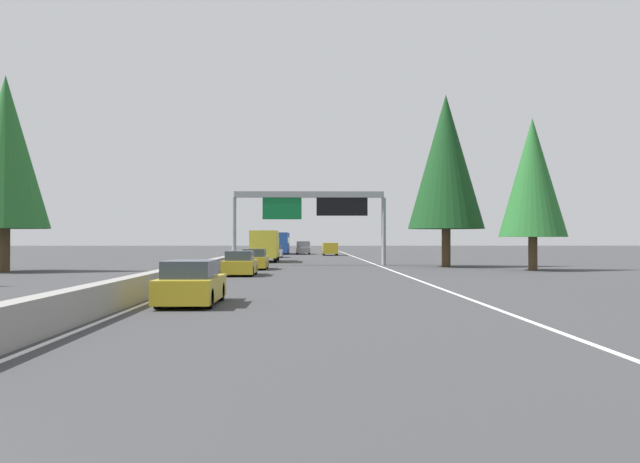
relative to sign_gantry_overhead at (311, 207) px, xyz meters
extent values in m
plane|color=#38383A|center=(9.74, 6.04, -4.85)|extent=(320.00, 320.00, 0.00)
cube|color=gray|center=(29.74, 6.34, -4.40)|extent=(180.00, 0.56, 0.90)
cube|color=silver|center=(19.74, -5.48, -4.84)|extent=(160.00, 0.16, 0.01)
cube|color=silver|center=(19.74, 5.79, -4.84)|extent=(160.00, 0.16, 0.01)
cylinder|color=gray|center=(0.04, 6.34, -2.05)|extent=(0.36, 0.36, 5.59)
cylinder|color=gray|center=(0.04, -5.98, -2.05)|extent=(0.36, 0.36, 5.59)
cube|color=gray|center=(0.04, 0.18, 0.99)|extent=(0.50, 12.32, 0.50)
cube|color=#0C602D|center=(-0.11, 2.40, -0.11)|extent=(0.12, 3.20, 1.90)
cube|color=black|center=(-0.11, -2.53, -0.01)|extent=(0.16, 4.20, 1.50)
cube|color=#AD931E|center=(-33.36, 4.20, -4.32)|extent=(4.40, 1.80, 0.76)
cube|color=#2D3847|center=(-33.58, 4.20, -3.66)|extent=(2.46, 1.51, 0.56)
cylinder|color=black|center=(-31.96, 4.99, -4.53)|extent=(0.64, 0.22, 0.64)
cylinder|color=black|center=(-31.96, 3.41, -4.53)|extent=(0.64, 0.22, 0.64)
cylinder|color=black|center=(-34.77, 4.99, -4.53)|extent=(0.64, 0.22, 0.64)
cylinder|color=black|center=(-34.77, 3.41, -4.53)|extent=(0.64, 0.22, 0.64)
cube|color=#AD931E|center=(-6.97, 4.11, -4.32)|extent=(4.40, 1.80, 0.76)
cube|color=#2D3847|center=(-7.19, 4.11, -3.66)|extent=(2.46, 1.51, 0.56)
cylinder|color=black|center=(-5.56, 4.90, -4.53)|extent=(0.64, 0.22, 0.64)
cylinder|color=black|center=(-5.56, 3.32, -4.53)|extent=(0.64, 0.22, 0.64)
cylinder|color=black|center=(-8.38, 4.90, -4.53)|extent=(0.64, 0.22, 0.64)
cylinder|color=black|center=(-8.38, 3.32, -4.53)|extent=(0.64, 0.22, 0.64)
cube|color=silver|center=(25.03, 4.18, -4.32)|extent=(4.40, 1.80, 0.76)
cube|color=#2D3847|center=(24.81, 4.18, -3.66)|extent=(2.46, 1.51, 0.56)
cylinder|color=black|center=(26.44, 4.97, -4.53)|extent=(0.64, 0.22, 0.64)
cylinder|color=black|center=(26.44, 3.39, -4.53)|extent=(0.64, 0.22, 0.64)
cylinder|color=black|center=(23.62, 4.97, -4.53)|extent=(0.64, 0.22, 0.64)
cylinder|color=black|center=(23.62, 3.39, -4.53)|extent=(0.64, 0.22, 0.64)
cube|color=slate|center=(41.64, 0.85, -4.24)|extent=(5.60, 2.00, 0.70)
cube|color=slate|center=(42.65, 0.85, -3.44)|extent=(2.24, 1.84, 0.90)
cube|color=#2D3847|center=(42.65, 0.85, -3.35)|extent=(2.02, 1.92, 0.41)
cylinder|color=black|center=(43.49, 1.71, -4.45)|extent=(0.80, 0.28, 0.80)
cylinder|color=black|center=(43.49, -0.01, -4.45)|extent=(0.80, 0.28, 0.80)
cylinder|color=black|center=(39.79, 1.71, -4.45)|extent=(0.80, 0.28, 0.80)
cylinder|color=black|center=(39.79, -0.01, -4.45)|extent=(0.80, 0.28, 0.80)
cube|color=#AD931E|center=(35.12, -2.76, -3.88)|extent=(5.00, 1.95, 1.44)
cube|color=#2D3847|center=(32.82, -2.76, -3.63)|extent=(0.08, 1.48, 0.56)
cylinder|color=black|center=(36.82, -1.91, -4.50)|extent=(0.70, 0.24, 0.70)
cylinder|color=black|center=(36.82, -3.62, -4.50)|extent=(0.70, 0.24, 0.70)
cylinder|color=black|center=(33.42, -1.91, -4.50)|extent=(0.70, 0.24, 0.70)
cylinder|color=black|center=(33.42, -3.62, -4.50)|extent=(0.70, 0.24, 0.70)
cube|color=gold|center=(8.03, 4.32, -3.15)|extent=(6.12, 2.40, 2.50)
cube|color=#AD931E|center=(12.28, 4.32, -3.45)|extent=(2.38, 2.30, 1.90)
cylinder|color=black|center=(12.11, 5.38, -4.40)|extent=(0.90, 0.28, 0.90)
cylinder|color=black|center=(12.11, 3.26, -4.40)|extent=(0.90, 0.28, 0.90)
cylinder|color=black|center=(6.33, 5.38, -4.40)|extent=(0.90, 0.28, 0.90)
cylinder|color=black|center=(6.33, 3.26, -4.40)|extent=(0.90, 0.28, 0.90)
cube|color=#1E4793|center=(43.84, 4.28, -3.20)|extent=(11.50, 2.50, 2.90)
cube|color=#2D3847|center=(43.84, 4.28, -2.84)|extent=(11.04, 2.55, 0.84)
cylinder|color=black|center=(47.86, 5.38, -4.35)|extent=(1.00, 0.30, 1.00)
cylinder|color=black|center=(47.86, 3.18, -4.35)|extent=(1.00, 0.30, 1.00)
cylinder|color=black|center=(39.81, 5.38, -4.35)|extent=(1.00, 0.30, 1.00)
cylinder|color=black|center=(39.81, 3.18, -4.35)|extent=(1.00, 0.30, 1.00)
cube|color=#AD931E|center=(-15.26, 4.35, -4.32)|extent=(4.40, 1.80, 0.76)
cube|color=#2D3847|center=(-15.48, 4.35, -3.66)|extent=(2.46, 1.51, 0.56)
cylinder|color=black|center=(-13.85, 5.14, -4.53)|extent=(0.64, 0.22, 0.64)
cylinder|color=black|center=(-13.85, 3.56, -4.53)|extent=(0.64, 0.22, 0.64)
cylinder|color=black|center=(-16.67, 5.14, -4.53)|extent=(0.64, 0.22, 0.64)
cylinder|color=black|center=(-16.67, 3.56, -4.53)|extent=(0.64, 0.22, 0.64)
cylinder|color=#4C3823|center=(-9.25, -15.26, -3.69)|extent=(0.61, 0.61, 2.32)
cone|color=#236028|center=(-9.25, -15.26, 1.60)|extent=(4.65, 4.65, 8.24)
cylinder|color=#4C3823|center=(-2.91, -10.55, -3.36)|extent=(0.68, 0.68, 2.98)
cone|color=#143D19|center=(-2.91, -10.55, 3.41)|extent=(5.95, 5.95, 10.56)
cylinder|color=#4C3823|center=(-10.52, 20.38, -3.41)|extent=(0.67, 0.67, 2.88)
cone|color=#236028|center=(-10.52, 20.38, 3.13)|extent=(5.75, 5.75, 10.20)
camera|label=1|loc=(-56.03, 0.38, -2.68)|focal=38.28mm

